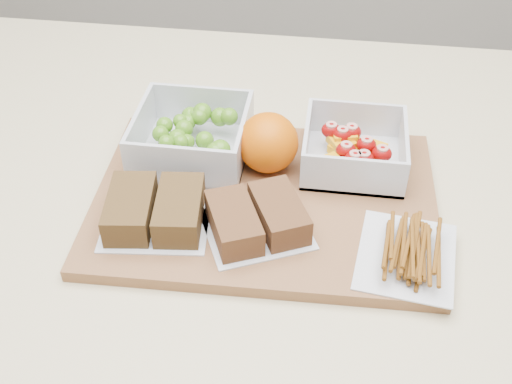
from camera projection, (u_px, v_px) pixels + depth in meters
The scene contains 7 objects.
cutting_board at pixel (265, 201), 0.80m from camera, with size 0.42×0.30×0.02m, color brown.
grape_container at pixel (194, 136), 0.84m from camera, with size 0.14×0.14×0.06m.
fruit_container at pixel (354, 151), 0.83m from camera, with size 0.13×0.13×0.05m.
orange at pixel (268, 143), 0.81m from camera, with size 0.08×0.08×0.08m, color #E06105.
sandwich_bag_left at pixel (155, 210), 0.75m from camera, with size 0.13×0.12×0.04m.
sandwich_bag_center at pixel (257, 219), 0.74m from camera, with size 0.15×0.14×0.04m.
pretzel_bag at pixel (408, 248), 0.70m from camera, with size 0.12×0.14×0.03m.
Camera 1 is at (0.08, -0.60, 1.44)m, focal length 45.00 mm.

